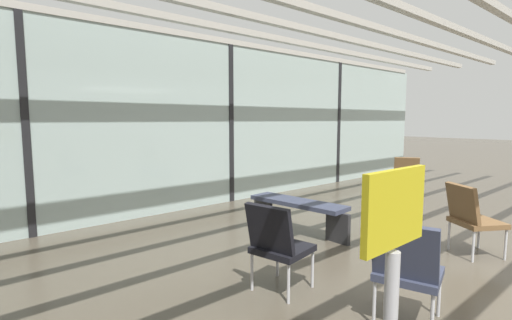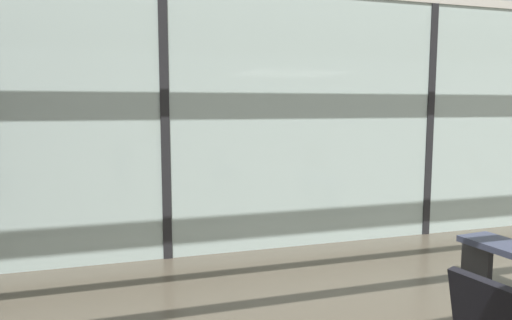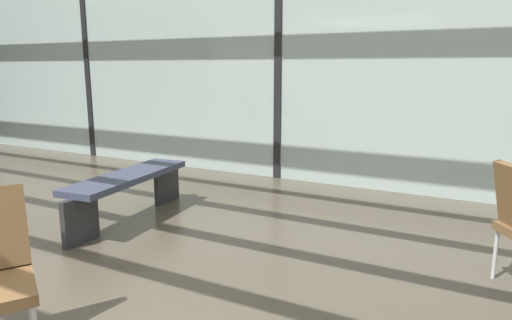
# 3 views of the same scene
# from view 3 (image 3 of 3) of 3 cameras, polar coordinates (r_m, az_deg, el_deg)

# --- Properties ---
(glass_curtain_wall) EXTENTS (14.00, 0.08, 3.07)m
(glass_curtain_wall) POSITION_cam_3_polar(r_m,az_deg,el_deg) (6.15, 2.93, 11.90)
(glass_curtain_wall) COLOR #A3B7B2
(glass_curtain_wall) RESTS_ON ground
(window_mullion_0) EXTENTS (0.10, 0.12, 3.07)m
(window_mullion_0) POSITION_cam_3_polar(r_m,az_deg,el_deg) (8.26, -20.13, 11.14)
(window_mullion_0) COLOR black
(window_mullion_0) RESTS_ON ground
(window_mullion_1) EXTENTS (0.10, 0.12, 3.07)m
(window_mullion_1) POSITION_cam_3_polar(r_m,az_deg,el_deg) (6.15, 2.93, 11.90)
(window_mullion_1) COLOR black
(window_mullion_1) RESTS_ON ground
(parked_airplane) EXTENTS (12.27, 4.24, 4.24)m
(parked_airplane) POSITION_cam_3_polar(r_m,az_deg,el_deg) (10.60, 21.77, 14.13)
(parked_airplane) COLOR silver
(parked_airplane) RESTS_ON ground
(waiting_bench) EXTENTS (0.55, 1.69, 0.47)m
(waiting_bench) POSITION_cam_3_polar(r_m,az_deg,el_deg) (4.67, -15.65, -2.95)
(waiting_bench) COLOR #33384C
(waiting_bench) RESTS_ON ground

